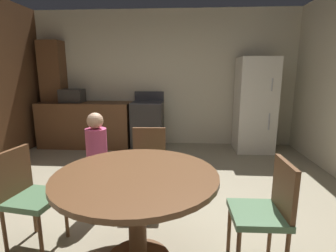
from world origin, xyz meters
The scene contains 12 objects.
ground_plane centered at (0.00, 0.00, 0.00)m, with size 14.00×14.00×0.00m, color gray.
wall_back centered at (0.00, 3.17, 1.35)m, with size 5.54×0.12×2.70m, color beige.
kitchen_counter centered at (-1.56, 2.77, 0.45)m, with size 1.82×0.60×0.90m, color brown.
pantry_column centered at (-2.25, 2.95, 1.05)m, with size 0.44×0.36×2.10m, color brown.
oven_range centered at (-0.31, 2.77, 0.47)m, with size 0.60×0.60×1.10m.
refrigerator centered at (1.75, 2.72, 0.88)m, with size 0.68×0.68×1.76m.
microwave centered at (-1.81, 2.77, 1.03)m, with size 0.44×0.32×0.26m, color #2D2B28.
dining_table centered at (0.07, -0.44, 0.61)m, with size 1.24×1.24×0.76m.
chair_east centered at (1.06, -0.43, 0.50)m, with size 0.41×0.41×0.87m.
chair_west centered at (-0.90, -0.29, 0.50)m, with size 0.46×0.46×0.87m.
chair_north centered at (0.02, 0.54, 0.50)m, with size 0.42×0.42×0.87m.
person_child centered at (-0.50, 0.34, 0.58)m, with size 0.31×0.31×1.09m.
Camera 1 is at (0.43, -2.25, 1.51)m, focal length 27.72 mm.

